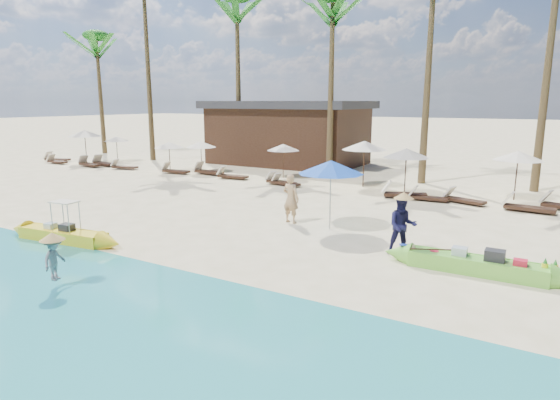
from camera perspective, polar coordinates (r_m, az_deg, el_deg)
The scene contains 35 objects.
ground at distance 14.32m, azimuth -5.58°, elevation -5.43°, with size 240.00×240.00×0.00m, color #FBE8BA.
wet_sand_strip at distance 10.94m, azimuth -21.43°, elevation -11.82°, with size 240.00×4.50×0.01m, color tan.
green_canoe at distance 12.91m, azimuth 22.77°, elevation -7.25°, with size 5.26×0.77×0.67m.
yellow_canoe at distance 16.00m, azimuth -24.96°, elevation -3.88°, with size 4.98×1.02×1.29m.
tourist at distance 16.59m, azimuth 1.33°, elevation 0.18°, with size 0.64×0.42×1.77m, color tan.
vendor_green at distance 13.58m, azimuth 14.67°, elevation -3.05°, with size 0.82×0.64×1.68m, color #17163E.
vendor_yellow at distance 12.08m, azimuth -25.80°, elevation -6.48°, with size 0.66×0.38×1.03m, color gray.
blue_umbrella at distance 15.63m, azimuth 6.23°, elevation 4.00°, with size 2.18×2.18×2.35m.
resort_parasol_0 at distance 35.46m, azimuth -22.73°, elevation 7.51°, with size 2.26×2.26×2.33m.
lounger_0_left at distance 37.64m, azimuth -25.65°, elevation 4.58°, with size 2.00×1.03×0.65m.
lounger_0_right at distance 36.38m, azimuth -25.61°, elevation 4.32°, with size 1.71×0.56×0.58m.
resort_parasol_1 at distance 35.87m, azimuth -19.34°, elevation 7.05°, with size 1.76×1.76×1.82m.
lounger_1_left at distance 33.82m, azimuth -20.76°, elevation 4.28°, with size 2.01×0.86×0.66m.
lounger_1_right at distance 33.75m, azimuth -22.29°, elevation 4.15°, with size 1.98×0.84×0.65m.
resort_parasol_2 at distance 29.42m, azimuth -13.38°, elevation 6.54°, with size 1.80×1.80×1.85m.
lounger_2_left at distance 31.67m, azimuth -18.58°, elevation 3.92°, with size 1.81×0.94×0.59m.
resort_parasol_3 at distance 28.86m, azimuth -9.63°, elevation 6.71°, with size 1.86×1.86×1.91m.
lounger_3_left at distance 28.95m, azimuth -12.76°, elevation 3.56°, with size 1.82×0.71×0.60m.
lounger_3_right at distance 28.20m, azimuth -8.88°, elevation 3.54°, with size 2.00×0.76×0.67m.
resort_parasol_4 at distance 26.51m, azimuth 0.39°, elevation 6.44°, with size 1.86×1.86×1.92m.
lounger_4_left at distance 26.43m, azimuth -6.00°, elevation 3.02°, with size 1.85×0.74×0.61m.
lounger_4_right at distance 24.34m, azimuth -0.06°, elevation 2.31°, with size 1.81×0.81×0.59m.
resort_parasol_5 at distance 23.95m, azimuth 10.25°, elevation 6.57°, with size 2.27×2.27×2.33m.
lounger_5_left at distance 24.09m, azimuth 0.58°, elevation 2.18°, with size 1.70×0.84×0.55m.
resort_parasol_6 at distance 22.08m, azimuth 15.16°, elevation 5.55°, with size 2.12×2.12×2.18m.
lounger_6_left at distance 21.73m, azimuth 14.64°, elevation 0.82°, with size 2.07×1.22×0.67m.
lounger_6_right at distance 21.39m, azimuth 17.42°, elevation 0.39°, with size 1.69×0.60×0.57m.
resort_parasol_7 at distance 22.83m, azimuth 27.05°, elevation 4.83°, with size 2.11×2.11×2.17m.
lounger_7_left at distance 21.38m, azimuth 21.34°, elevation 0.14°, with size 1.82×1.01×0.59m.
lounger_7_right at distance 20.78m, azimuth 27.77°, elevation -0.69°, with size 1.95×0.72×0.65m.
palm_0 at distance 42.28m, azimuth -21.40°, elevation 16.35°, with size 2.08×2.08×9.90m.
palm_1 at distance 36.50m, azimuth -16.20°, elevation 21.82°, with size 2.08×2.08×13.60m.
palm_2 at distance 32.40m, azimuth -5.25°, elevation 20.60°, with size 2.08×2.08×11.33m.
palm_3 at distance 28.11m, azimuth 6.41°, elevation 20.68°, with size 2.08×2.08×10.52m.
pavilion_west at distance 32.82m, azimuth 0.99°, elevation 8.29°, with size 10.80×6.60×4.30m.
Camera 1 is at (8.08, -11.04, 4.25)m, focal length 30.00 mm.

